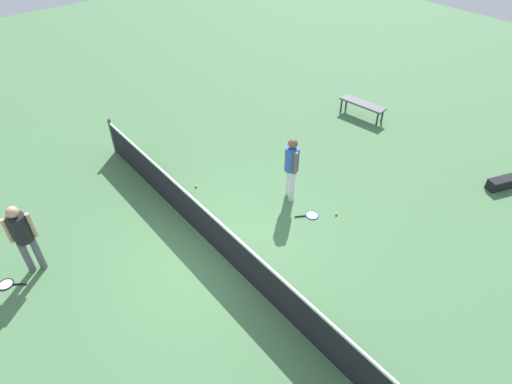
{
  "coord_description": "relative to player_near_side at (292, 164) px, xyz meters",
  "views": [
    {
      "loc": [
        -5.61,
        3.52,
        6.99
      ],
      "look_at": [
        0.17,
        -1.23,
        0.9
      ],
      "focal_mm": 30.5,
      "sensor_mm": 36.0,
      "label": 1
    }
  ],
  "objects": [
    {
      "name": "ground_plane",
      "position": [
        -0.34,
        2.47,
        -1.01
      ],
      "size": [
        40.0,
        40.0,
        0.0
      ],
      "primitive_type": "plane",
      "color": "#4C7A4C"
    },
    {
      "name": "courtside_bench",
      "position": [
        1.55,
        -4.57,
        -0.59
      ],
      "size": [
        1.54,
        0.6,
        0.48
      ],
      "color": "#595960",
      "rests_on": "ground_plane"
    },
    {
      "name": "tennis_ball_near_player",
      "position": [
        -0.74,
        2.05,
        -0.98
      ],
      "size": [
        0.07,
        0.07,
        0.07
      ],
      "primitive_type": "sphere",
      "color": "#C6E033",
      "rests_on": "ground_plane"
    },
    {
      "name": "court_net",
      "position": [
        -0.34,
        2.47,
        -0.51
      ],
      "size": [
        10.09,
        0.09,
        1.07
      ],
      "color": "#4C4C51",
      "rests_on": "ground_plane"
    },
    {
      "name": "tennis_racket_near_player",
      "position": [
        -0.84,
        0.08,
        -1.0
      ],
      "size": [
        0.44,
        0.59,
        0.03
      ],
      "color": "blue",
      "rests_on": "ground_plane"
    },
    {
      "name": "player_near_side",
      "position": [
        0.0,
        0.0,
        0.0
      ],
      "size": [
        0.52,
        0.44,
        1.7
      ],
      "color": "white",
      "rests_on": "ground_plane"
    },
    {
      "name": "player_far_side",
      "position": [
        1.61,
        5.67,
        0.0
      ],
      "size": [
        0.43,
        0.52,
        1.7
      ],
      "color": "#595960",
      "rests_on": "ground_plane"
    },
    {
      "name": "tennis_ball_by_net",
      "position": [
        1.82,
        1.6,
        -0.98
      ],
      "size": [
        0.07,
        0.07,
        0.07
      ],
      "primitive_type": "sphere",
      "color": "#C6E033",
      "rests_on": "ground_plane"
    },
    {
      "name": "equipment_bag",
      "position": [
        -3.19,
        -4.51,
        -0.87
      ],
      "size": [
        0.54,
        0.85,
        0.28
      ],
      "color": "black",
      "rests_on": "ground_plane"
    },
    {
      "name": "tennis_ball_midcourt",
      "position": [
        -1.21,
        -0.4,
        -0.98
      ],
      "size": [
        0.07,
        0.07,
        0.07
      ],
      "primitive_type": "sphere",
      "color": "#C6E033",
      "rests_on": "ground_plane"
    },
    {
      "name": "tennis_racket_far_player",
      "position": [
        1.59,
        6.3,
        -1.0
      ],
      "size": [
        0.5,
        0.56,
        0.03
      ],
      "color": "black",
      "rests_on": "ground_plane"
    }
  ]
}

